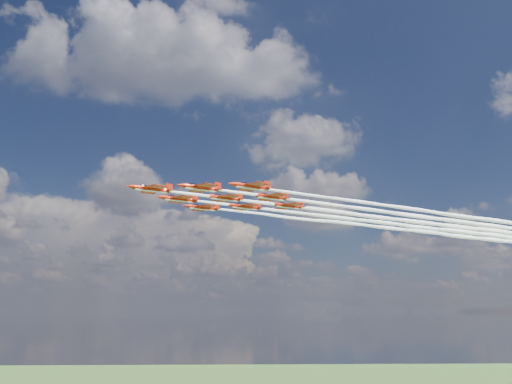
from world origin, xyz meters
TOP-DOWN VIEW (x-y plane):
  - jet_lead at (48.86, 19.54)m, footprint 140.03×76.03m
  - jet_row2_port at (61.56, 17.74)m, footprint 140.03×76.03m
  - jet_row2_starb at (54.60, 31.01)m, footprint 140.03×76.03m
  - jet_row3_port at (74.26, 15.95)m, footprint 140.03×76.03m
  - jet_row3_centre at (67.30, 29.22)m, footprint 140.03×76.03m
  - jet_row3_starb at (60.34, 42.48)m, footprint 140.03×76.03m
  - jet_row4_port at (80.00, 27.42)m, footprint 140.03×76.03m
  - jet_row4_starb at (73.04, 40.69)m, footprint 140.03×76.03m
  - jet_tail at (85.74, 38.89)m, footprint 140.03×76.03m

SIDE VIEW (x-z plane):
  - jet_lead at x=48.86m, z-range 72.01..75.04m
  - jet_row2_port at x=61.56m, z-range 72.01..75.04m
  - jet_row2_starb at x=54.60m, z-range 72.01..75.04m
  - jet_row3_port at x=74.26m, z-range 72.01..75.04m
  - jet_row3_centre at x=67.30m, z-range 72.01..75.04m
  - jet_row3_starb at x=60.34m, z-range 72.01..75.04m
  - jet_row4_port at x=80.00m, z-range 72.01..75.04m
  - jet_row4_starb at x=73.04m, z-range 72.01..75.04m
  - jet_tail at x=85.74m, z-range 72.01..75.04m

